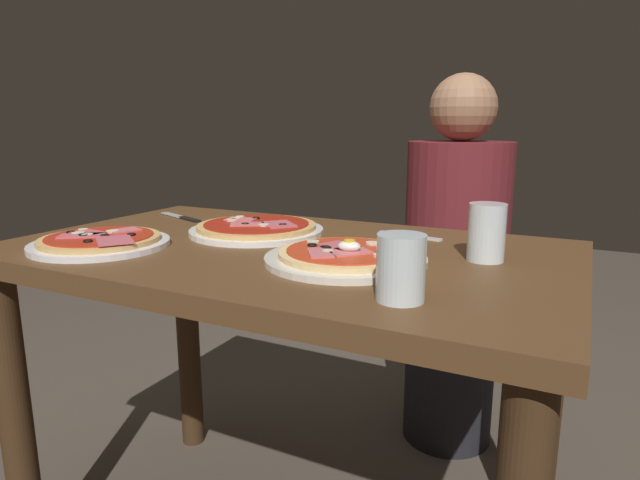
# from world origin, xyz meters

# --- Properties ---
(dining_table) EXTENTS (1.18, 0.70, 0.78)m
(dining_table) POSITION_xyz_m (0.00, 0.00, 0.64)
(dining_table) COLOR brown
(dining_table) RESTS_ON ground
(pizza_foreground) EXTENTS (0.31, 0.31, 0.05)m
(pizza_foreground) POSITION_xyz_m (0.17, -0.06, 0.79)
(pizza_foreground) COLOR silver
(pizza_foreground) RESTS_ON dining_table
(pizza_across_left) EXTENTS (0.32, 0.32, 0.03)m
(pizza_across_left) POSITION_xyz_m (-0.13, 0.09, 0.79)
(pizza_across_left) COLOR white
(pizza_across_left) RESTS_ON dining_table
(pizza_across_right) EXTENTS (0.28, 0.28, 0.03)m
(pizza_across_right) POSITION_xyz_m (-0.34, -0.18, 0.79)
(pizza_across_right) COLOR white
(pizza_across_right) RESTS_ON dining_table
(water_glass_near) EXTENTS (0.07, 0.07, 0.11)m
(water_glass_near) POSITION_xyz_m (0.41, 0.07, 0.82)
(water_glass_near) COLOR silver
(water_glass_near) RESTS_ON dining_table
(water_glass_far) EXTENTS (0.07, 0.07, 0.10)m
(water_glass_far) POSITION_xyz_m (0.34, -0.23, 0.82)
(water_glass_far) COLOR silver
(water_glass_far) RESTS_ON dining_table
(fork) EXTENTS (0.16, 0.04, 0.00)m
(fork) POSITION_xyz_m (0.20, 0.22, 0.78)
(fork) COLOR silver
(fork) RESTS_ON dining_table
(knife) EXTENTS (0.19, 0.09, 0.01)m
(knife) POSITION_xyz_m (-0.42, 0.17, 0.78)
(knife) COLOR silver
(knife) RESTS_ON dining_table
(diner_person) EXTENTS (0.32, 0.32, 1.18)m
(diner_person) POSITION_xyz_m (0.21, 0.70, 0.56)
(diner_person) COLOR black
(diner_person) RESTS_ON ground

